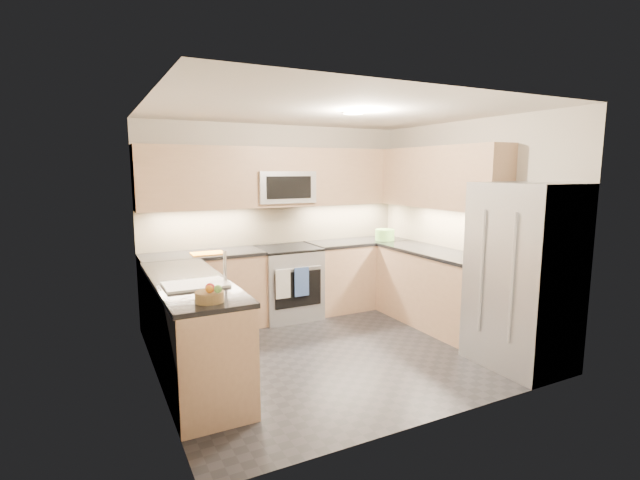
{
  "coord_description": "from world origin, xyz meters",
  "views": [
    {
      "loc": [
        -2.3,
        -4.16,
        1.92
      ],
      "look_at": [
        0.0,
        0.35,
        1.15
      ],
      "focal_mm": 26.0,
      "sensor_mm": 36.0,
      "label": 1
    }
  ],
  "objects_px": {
    "utensil_bowl": "(385,235)",
    "gas_range": "(288,283)",
    "fruit_basket": "(209,297)",
    "cutting_board": "(208,253)",
    "refrigerator": "(523,276)",
    "microwave": "(283,187)"
  },
  "relations": [
    {
      "from": "utensil_bowl",
      "to": "gas_range",
      "type": "bearing_deg",
      "value": 175.02
    },
    {
      "from": "gas_range",
      "to": "fruit_basket",
      "type": "xyz_separation_m",
      "value": [
        -1.51,
        -2.06,
        0.52
      ]
    },
    {
      "from": "cutting_board",
      "to": "fruit_basket",
      "type": "bearing_deg",
      "value": -103.15
    },
    {
      "from": "refrigerator",
      "to": "cutting_board",
      "type": "bearing_deg",
      "value": 136.51
    },
    {
      "from": "gas_range",
      "to": "fruit_basket",
      "type": "height_order",
      "value": "fruit_basket"
    },
    {
      "from": "cutting_board",
      "to": "gas_range",
      "type": "bearing_deg",
      "value": 3.29
    },
    {
      "from": "gas_range",
      "to": "cutting_board",
      "type": "height_order",
      "value": "cutting_board"
    },
    {
      "from": "gas_range",
      "to": "cutting_board",
      "type": "relative_size",
      "value": 2.42
    },
    {
      "from": "microwave",
      "to": "utensil_bowl",
      "type": "bearing_deg",
      "value": -9.9
    },
    {
      "from": "refrigerator",
      "to": "gas_range",
      "type": "bearing_deg",
      "value": 120.88
    },
    {
      "from": "refrigerator",
      "to": "cutting_board",
      "type": "xyz_separation_m",
      "value": [
        -2.49,
        2.36,
        0.05
      ]
    },
    {
      "from": "microwave",
      "to": "utensil_bowl",
      "type": "height_order",
      "value": "microwave"
    },
    {
      "from": "microwave",
      "to": "utensil_bowl",
      "type": "relative_size",
      "value": 2.83
    },
    {
      "from": "gas_range",
      "to": "microwave",
      "type": "distance_m",
      "value": 1.25
    },
    {
      "from": "fruit_basket",
      "to": "microwave",
      "type": "bearing_deg",
      "value": 55.37
    },
    {
      "from": "utensil_bowl",
      "to": "cutting_board",
      "type": "distance_m",
      "value": 2.48
    },
    {
      "from": "microwave",
      "to": "utensil_bowl",
      "type": "distance_m",
      "value": 1.6
    },
    {
      "from": "utensil_bowl",
      "to": "fruit_basket",
      "type": "xyz_separation_m",
      "value": [
        -2.94,
        -1.94,
        -0.04
      ]
    },
    {
      "from": "microwave",
      "to": "fruit_basket",
      "type": "distance_m",
      "value": 2.76
    },
    {
      "from": "gas_range",
      "to": "utensil_bowl",
      "type": "xyz_separation_m",
      "value": [
        1.43,
        -0.12,
        0.56
      ]
    },
    {
      "from": "gas_range",
      "to": "cutting_board",
      "type": "xyz_separation_m",
      "value": [
        -1.04,
        -0.06,
        0.49
      ]
    },
    {
      "from": "microwave",
      "to": "refrigerator",
      "type": "xyz_separation_m",
      "value": [
        1.45,
        -2.55,
        -0.8
      ]
    }
  ]
}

